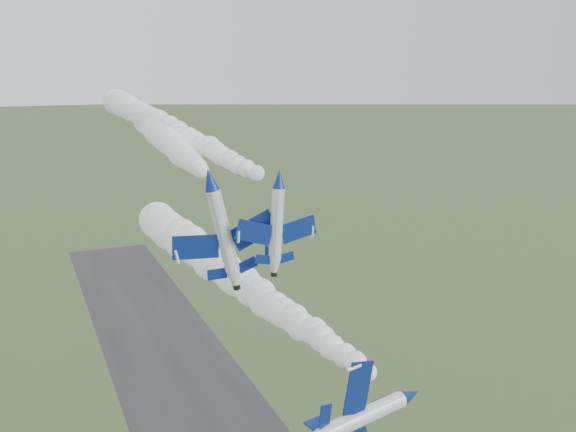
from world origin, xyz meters
name	(u,v)px	position (x,y,z in m)	size (l,w,h in m)	color
jet_lead	(411,395)	(4.69, -5.63, 29.94)	(3.83, 12.45, 10.31)	silver
smoke_trail_jet_lead	(233,276)	(-0.84, 26.36, 31.74)	(5.91, 59.71, 5.91)	white
jet_pair_left	(210,179)	(-6.78, 15.27, 46.47)	(11.35, 13.82, 3.97)	silver
smoke_trail_jet_pair_left	(168,140)	(-4.37, 44.89, 47.35)	(4.87, 52.04, 4.87)	white
jet_pair_right	(280,179)	(0.48, 14.01, 46.24)	(9.92, 11.81, 2.94)	silver
smoke_trail_jet_pair_right	(165,126)	(-2.97, 52.83, 48.67)	(4.80, 72.22, 4.80)	white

